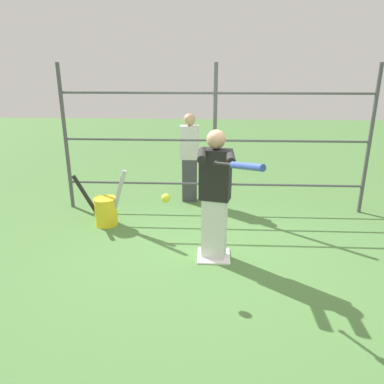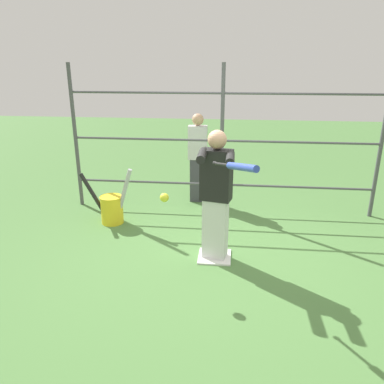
# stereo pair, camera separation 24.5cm
# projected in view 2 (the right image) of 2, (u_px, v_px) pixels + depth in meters

# --- Properties ---
(ground_plane) EXTENTS (24.00, 24.00, 0.00)m
(ground_plane) POSITION_uv_depth(u_px,v_px,m) (215.00, 257.00, 4.65)
(ground_plane) COLOR #4C7A3D
(home_plate) EXTENTS (0.40, 0.40, 0.02)m
(home_plate) POSITION_uv_depth(u_px,v_px,m) (215.00, 257.00, 4.64)
(home_plate) COLOR white
(home_plate) RESTS_ON ground
(fence_backstop) EXTENTS (4.77, 0.06, 2.30)m
(fence_backstop) POSITION_uv_depth(u_px,v_px,m) (222.00, 141.00, 5.77)
(fence_backstop) COLOR #4C4C51
(fence_backstop) RESTS_ON ground
(batter) EXTENTS (0.40, 0.60, 1.59)m
(batter) POSITION_uv_depth(u_px,v_px,m) (216.00, 193.00, 4.35)
(batter) COLOR silver
(batter) RESTS_ON ground
(baseball_bat_swinging) EXTENTS (0.44, 0.73, 0.20)m
(baseball_bat_swinging) POSITION_uv_depth(u_px,v_px,m) (238.00, 167.00, 3.37)
(baseball_bat_swinging) COLOR black
(softball_in_flight) EXTENTS (0.10, 0.10, 0.10)m
(softball_in_flight) POSITION_uv_depth(u_px,v_px,m) (164.00, 198.00, 3.95)
(softball_in_flight) COLOR yellow
(bat_bucket) EXTENTS (0.83, 0.34, 0.87)m
(bat_bucket) POSITION_uv_depth(u_px,v_px,m) (112.00, 208.00, 5.58)
(bat_bucket) COLOR yellow
(bat_bucket) RESTS_ON ground
(bystander_behind_fence) EXTENTS (0.31, 0.19, 1.51)m
(bystander_behind_fence) POSITION_uv_depth(u_px,v_px,m) (198.00, 157.00, 6.31)
(bystander_behind_fence) COLOR #3F3F47
(bystander_behind_fence) RESTS_ON ground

